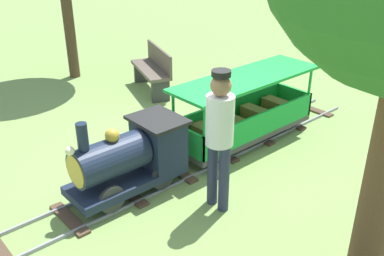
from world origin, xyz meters
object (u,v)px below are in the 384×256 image
object	(u,v)px
locomotive	(132,156)
park_bench	(153,70)
conductor_person	(220,131)
passenger_car	(245,116)

from	to	relation	value
locomotive	park_bench	xyz separation A→B (m)	(2.56, -2.21, -0.07)
locomotive	conductor_person	xyz separation A→B (m)	(-0.87, -0.55, 0.47)
locomotive	park_bench	world-z (taller)	locomotive
locomotive	conductor_person	distance (m)	1.13
locomotive	passenger_car	bearing A→B (deg)	-90.00
passenger_car	conductor_person	world-z (taller)	conductor_person
passenger_car	conductor_person	size ratio (longest dim) A/B	1.45
locomotive	conductor_person	size ratio (longest dim) A/B	0.89
locomotive	passenger_car	xyz separation A→B (m)	(0.00, -1.94, -0.06)
park_bench	passenger_car	bearing A→B (deg)	174.04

